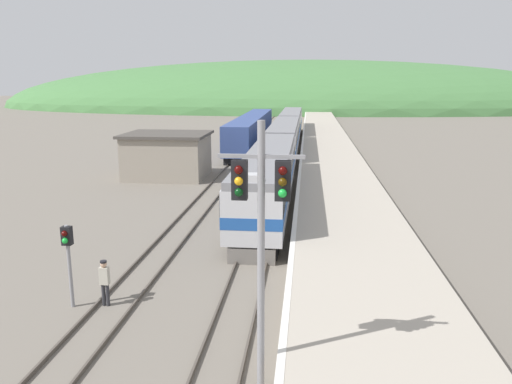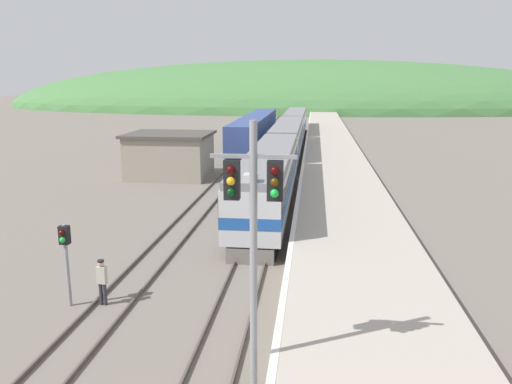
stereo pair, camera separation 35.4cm
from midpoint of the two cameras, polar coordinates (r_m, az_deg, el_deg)
track_main at (r=77.55m, az=3.92°, el=6.45°), size 1.52×180.00×0.16m
track_siding at (r=77.85m, az=0.43°, el=6.50°), size 1.52×180.00×0.16m
platform at (r=57.63m, az=8.03°, el=4.67°), size 6.07×140.00×1.15m
distant_hills at (r=161.08m, az=5.03°, el=9.66°), size 191.95×86.38×28.94m
station_shed at (r=45.02m, az=-10.31°, el=4.17°), size 7.29×6.25×3.95m
express_train_lead_car at (r=33.20m, az=1.16°, el=1.64°), size 2.96×21.45×4.29m
carriage_second at (r=54.95m, az=3.09°, el=6.03°), size 2.95×20.42×3.93m
carriage_third at (r=76.13m, az=3.91°, el=7.89°), size 2.95×20.42×3.93m
siding_train at (r=65.08m, az=-0.65°, el=7.01°), size 2.90×31.14×3.96m
signal_mast_main at (r=12.83m, az=-0.21°, el=-3.46°), size 2.20×0.42×7.57m
signal_post_siding at (r=20.13m, az=-21.19°, el=-6.05°), size 0.36×0.42×3.26m
track_worker at (r=20.25m, az=-17.40°, el=-9.57°), size 0.38×0.25×1.83m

